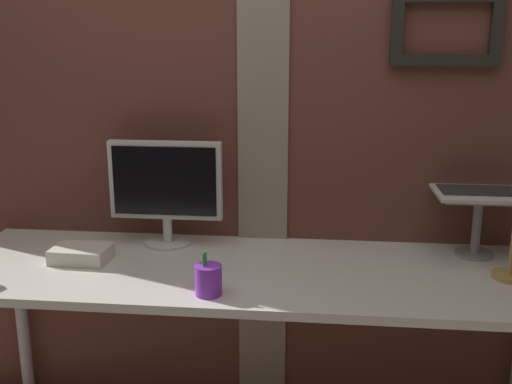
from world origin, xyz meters
TOP-DOWN VIEW (x-y plane):
  - brick_wall_back at (0.00, 0.43)m, footprint 3.03×0.16m
  - desk at (0.06, 0.04)m, footprint 2.18×0.67m
  - monitor at (-0.30, 0.25)m, footprint 0.43×0.18m
  - laptop_stand at (0.87, 0.25)m, footprint 0.28×0.22m
  - laptop at (0.87, 0.32)m, footprint 0.32×0.31m
  - pen_cup at (-0.05, -0.20)m, footprint 0.08×0.08m
  - paper_clutter_stack at (-0.56, 0.04)m, footprint 0.21×0.15m

SIDE VIEW (x-z plane):
  - desk at x=0.06m, z-range 0.31..1.06m
  - paper_clutter_stack at x=-0.56m, z-range 0.75..0.81m
  - pen_cup at x=-0.05m, z-range 0.73..0.87m
  - laptop_stand at x=0.87m, z-range 0.79..1.02m
  - monitor at x=-0.30m, z-range 0.78..1.19m
  - laptop at x=0.87m, z-range 0.93..1.14m
  - brick_wall_back at x=0.00m, z-range 0.00..2.40m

